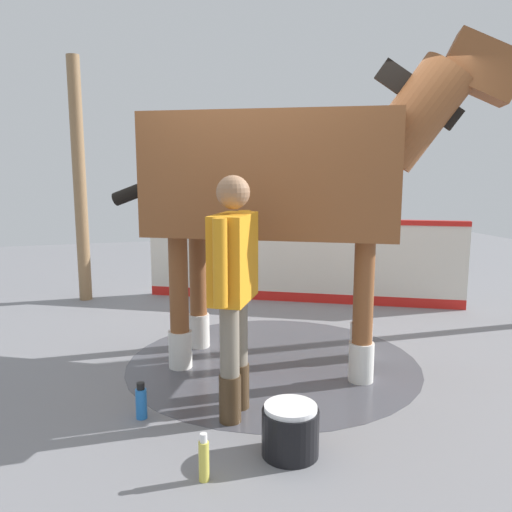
# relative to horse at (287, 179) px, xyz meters

# --- Properties ---
(ground_plane) EXTENTS (16.00, 16.00, 0.02)m
(ground_plane) POSITION_rel_horse_xyz_m (0.11, -0.19, -1.61)
(ground_plane) COLOR gray
(wet_patch) EXTENTS (2.55, 2.55, 0.00)m
(wet_patch) POSITION_rel_horse_xyz_m (0.10, -0.05, -1.60)
(wet_patch) COLOR #4C4C54
(wet_patch) RESTS_ON ground
(barrier_wall) EXTENTS (3.63, 1.89, 1.07)m
(barrier_wall) POSITION_rel_horse_xyz_m (-0.88, -1.99, -1.11)
(barrier_wall) COLOR silver
(barrier_wall) RESTS_ON ground
(roof_post_far) EXTENTS (0.16, 0.16, 3.05)m
(roof_post_far) POSITION_rel_horse_xyz_m (1.78, -2.85, -0.08)
(roof_post_far) COLOR olive
(roof_post_far) RESTS_ON ground
(horse) EXTENTS (3.08, 1.87, 2.71)m
(horse) POSITION_rel_horse_xyz_m (0.00, 0.00, 0.00)
(horse) COLOR brown
(horse) RESTS_ON ground
(handler) EXTENTS (0.43, 0.59, 1.65)m
(handler) POSITION_rel_horse_xyz_m (0.65, 0.82, -0.65)
(handler) COLOR #47331E
(handler) RESTS_ON ground
(wash_bucket) EXTENTS (0.34, 0.34, 0.31)m
(wash_bucket) POSITION_rel_horse_xyz_m (0.45, 1.41, -1.45)
(wash_bucket) COLOR black
(wash_bucket) RESTS_ON ground
(bottle_shampoo) EXTENTS (0.06, 0.06, 0.28)m
(bottle_shampoo) POSITION_rel_horse_xyz_m (0.99, 1.53, -1.47)
(bottle_shampoo) COLOR #D8CC4C
(bottle_shampoo) RESTS_ON ground
(bottle_spray) EXTENTS (0.08, 0.08, 0.26)m
(bottle_spray) POSITION_rel_horse_xyz_m (1.28, 0.70, -1.48)
(bottle_spray) COLOR blue
(bottle_spray) RESTS_ON ground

